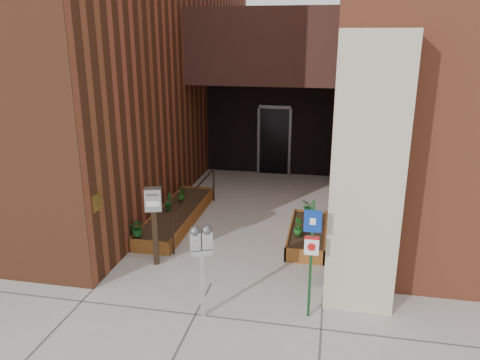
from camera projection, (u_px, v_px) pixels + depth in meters
The scene contains 15 objects.
ground at pixel (211, 284), 8.46m from camera, with size 80.00×80.00×0.00m, color #9E9991.
architecture at pixel (262, 10), 13.46m from camera, with size 20.00×14.60×10.00m.
planter_left at pixel (177, 216), 11.24m from camera, with size 0.90×3.60×0.30m.
planter_right at pixel (308, 235), 10.18m from camera, with size 0.80×2.20×0.30m.
handrail at pixel (196, 194), 10.91m from camera, with size 0.04×3.34×0.90m.
parking_meter at pixel (201, 247), 7.15m from camera, with size 0.36×0.25×1.56m.
sign_post at pixel (311, 248), 7.13m from camera, with size 0.27×0.07×1.96m.
payment_dropbox at pixel (154, 210), 8.87m from camera, with size 0.36×0.31×1.56m.
shrub_left_a at pixel (138, 227), 9.69m from camera, with size 0.34×0.34×0.38m, color #19591F.
shrub_left_b at pixel (168, 201), 11.16m from camera, with size 0.22×0.22×0.40m, color #17531C.
shrub_left_c at pixel (181, 194), 11.77m from camera, with size 0.19×0.19×0.34m, color #235217.
shrub_left_d at pixel (183, 189), 12.18m from camera, with size 0.18×0.18×0.34m, color #245A19.
shrub_right_a at pixel (299, 227), 9.72m from camera, with size 0.21×0.21×0.37m, color #1A5317.
shrub_right_b at pixel (308, 223), 9.99m from camera, with size 0.17×0.17×0.33m, color #2B5D1A.
shrub_right_c at pixel (308, 207), 10.94m from camera, with size 0.28×0.28×0.31m, color #1C621C.
Camera 1 is at (1.99, -7.26, 4.32)m, focal length 35.00 mm.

